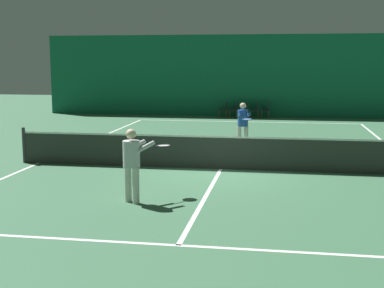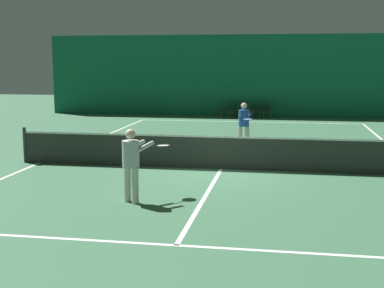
% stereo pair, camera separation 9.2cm
% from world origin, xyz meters
% --- Properties ---
extents(ground_plane, '(60.00, 60.00, 0.00)m').
position_xyz_m(ground_plane, '(0.00, 0.00, 0.00)').
color(ground_plane, '#386647').
extents(backdrop_curtain, '(23.00, 0.12, 4.43)m').
position_xyz_m(backdrop_curtain, '(0.00, 14.54, 2.22)').
color(backdrop_curtain, '#146042').
rests_on(backdrop_curtain, ground).
extents(court_line_baseline_far, '(11.00, 0.10, 0.00)m').
position_xyz_m(court_line_baseline_far, '(0.00, 11.90, 0.00)').
color(court_line_baseline_far, white).
rests_on(court_line_baseline_far, ground).
extents(court_line_service_far, '(8.25, 0.10, 0.00)m').
position_xyz_m(court_line_service_far, '(0.00, 6.40, 0.00)').
color(court_line_service_far, white).
rests_on(court_line_service_far, ground).
extents(court_line_service_near, '(8.25, 0.10, 0.00)m').
position_xyz_m(court_line_service_near, '(0.00, -6.40, 0.00)').
color(court_line_service_near, white).
rests_on(court_line_service_near, ground).
extents(court_line_sideline_left, '(0.10, 23.80, 0.00)m').
position_xyz_m(court_line_sideline_left, '(-5.50, 0.00, 0.00)').
color(court_line_sideline_left, white).
rests_on(court_line_sideline_left, ground).
extents(court_line_centre, '(0.10, 12.80, 0.00)m').
position_xyz_m(court_line_centre, '(0.00, 0.00, 0.00)').
color(court_line_centre, white).
rests_on(court_line_centre, ground).
extents(tennis_net, '(12.00, 0.10, 1.07)m').
position_xyz_m(tennis_net, '(0.00, 0.00, 0.51)').
color(tennis_net, '#2D332D').
rests_on(tennis_net, ground).
extents(player_near, '(1.01, 1.30, 1.61)m').
position_xyz_m(player_near, '(-1.48, -3.85, 0.94)').
color(player_near, beige).
rests_on(player_near, ground).
extents(player_far, '(0.62, 1.36, 1.60)m').
position_xyz_m(player_far, '(0.35, 3.73, 0.93)').
color(player_far, beige).
rests_on(player_far, ground).
extents(courtside_chair_0, '(0.44, 0.44, 0.84)m').
position_xyz_m(courtside_chair_0, '(-1.39, 13.99, 0.49)').
color(courtside_chair_0, brown).
rests_on(courtside_chair_0, ground).
extents(courtside_chair_1, '(0.44, 0.44, 0.84)m').
position_xyz_m(courtside_chair_1, '(-0.82, 13.99, 0.49)').
color(courtside_chair_1, brown).
rests_on(courtside_chair_1, ground).
extents(courtside_chair_2, '(0.44, 0.44, 0.84)m').
position_xyz_m(courtside_chair_2, '(-0.25, 13.99, 0.49)').
color(courtside_chair_2, brown).
rests_on(courtside_chair_2, ground).
extents(courtside_chair_3, '(0.44, 0.44, 0.84)m').
position_xyz_m(courtside_chair_3, '(0.32, 13.99, 0.49)').
color(courtside_chair_3, brown).
rests_on(courtside_chair_3, ground).
extents(courtside_chair_4, '(0.44, 0.44, 0.84)m').
position_xyz_m(courtside_chair_4, '(0.89, 13.99, 0.49)').
color(courtside_chair_4, brown).
rests_on(courtside_chair_4, ground).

